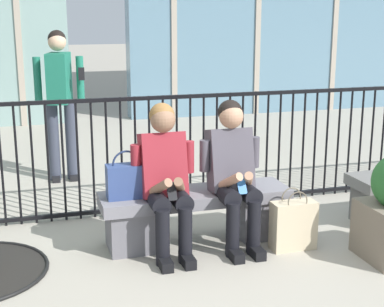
{
  "coord_description": "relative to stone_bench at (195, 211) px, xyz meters",
  "views": [
    {
      "loc": [
        -1.34,
        -4.43,
        1.92
      ],
      "look_at": [
        0.0,
        0.1,
        0.75
      ],
      "focal_mm": 54.17,
      "sensor_mm": 36.0,
      "label": 1
    }
  ],
  "objects": [
    {
      "name": "seated_person_companion",
      "position": [
        0.29,
        -0.13,
        0.38
      ],
      "size": [
        0.52,
        0.66,
        1.21
      ],
      "color": "black",
      "rests_on": "ground"
    },
    {
      "name": "stone_bench",
      "position": [
        0.0,
        0.0,
        0.0
      ],
      "size": [
        1.6,
        0.44,
        0.45
      ],
      "color": "slate",
      "rests_on": "ground"
    },
    {
      "name": "seated_person_with_phone",
      "position": [
        -0.29,
        -0.13,
        0.38
      ],
      "size": [
        0.52,
        0.66,
        1.21
      ],
      "color": "black",
      "rests_on": "ground"
    },
    {
      "name": "bystander_at_railing",
      "position": [
        -0.93,
        2.24,
        0.73
      ],
      "size": [
        0.55,
        0.42,
        1.71
      ],
      "color": "#383D4C",
      "rests_on": "ground"
    },
    {
      "name": "handbag_on_bench",
      "position": [
        -0.58,
        -0.01,
        0.32
      ],
      "size": [
        0.32,
        0.16,
        0.39
      ],
      "color": "#33477F",
      "rests_on": "stone_bench"
    },
    {
      "name": "shopping_bag",
      "position": [
        0.73,
        -0.37,
        -0.06
      ],
      "size": [
        0.37,
        0.16,
        0.51
      ],
      "color": "beige",
      "rests_on": "ground"
    },
    {
      "name": "ground_plane",
      "position": [
        0.0,
        0.0,
        -0.27
      ],
      "size": [
        60.0,
        60.0,
        0.0
      ],
      "primitive_type": "plane",
      "color": "#A8A091"
    },
    {
      "name": "plaza_railing",
      "position": [
        -0.0,
        0.85,
        0.31
      ],
      "size": [
        9.64,
        0.04,
        1.14
      ],
      "color": "black",
      "rests_on": "ground"
    }
  ]
}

